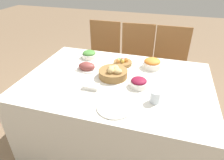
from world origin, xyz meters
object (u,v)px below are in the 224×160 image
bread_basket (113,72)px  drinking_cup (155,97)px  chair_far_left (103,57)px  ham_platter (87,67)px  green_salad_bowl (89,54)px  egg_basket (123,62)px  fork (94,104)px  chair_far_right (169,65)px  knife (136,112)px  butter_dish (91,86)px  dinner_plate (115,107)px  chair_far_center (136,61)px  beet_salad_bowl (139,83)px  carrot_bowl (152,63)px  spoon (141,112)px

bread_basket → drinking_cup: bread_basket is taller
chair_far_left → drinking_cup: 1.42m
ham_platter → green_salad_bowl: bearing=106.8°
egg_basket → ham_platter: 0.36m
bread_basket → ham_platter: bread_basket is taller
fork → chair_far_left: bearing=106.0°
chair_far_right → chair_far_left: same height
chair_far_left → knife: size_ratio=5.61×
bread_basket → butter_dish: (-0.12, -0.23, -0.03)m
chair_far_left → drinking_cup: size_ratio=10.61×
dinner_plate → fork: dinner_plate is taller
chair_far_center → knife: chair_far_center is taller
bread_basket → dinner_plate: size_ratio=0.99×
fork → knife: 0.31m
chair_far_right → dinner_plate: 1.36m
green_salad_bowl → knife: bearing=-49.0°
chair_far_right → knife: bearing=-99.4°
chair_far_left → egg_basket: 0.78m
beet_salad_bowl → drinking_cup: drinking_cup is taller
green_salad_bowl → knife: green_salad_bowl is taller
egg_basket → fork: (-0.04, -0.68, -0.02)m
green_salad_bowl → dinner_plate: 0.90m
green_salad_bowl → beet_salad_bowl: 0.74m
fork → carrot_bowl: bearing=64.4°
chair_far_right → dinner_plate: (-0.35, -1.29, 0.24)m
dinner_plate → drinking_cup: (0.27, 0.15, 0.04)m
chair_far_right → carrot_bowl: bearing=-107.2°
chair_far_center → knife: bearing=-84.0°
bread_basket → dinner_plate: 0.44m
fork → drinking_cup: size_ratio=1.89×
carrot_bowl → fork: bearing=-115.4°
chair_far_right → egg_basket: 0.81m
chair_far_right → ham_platter: 1.14m
ham_platter → beet_salad_bowl: beet_salad_bowl is taller
chair_far_right → butter_dish: bearing=-119.6°
drinking_cup → fork: bearing=-160.1°
egg_basket → dinner_plate: egg_basket is taller
chair_far_left → drinking_cup: chair_far_left is taller
beet_salad_bowl → spoon: 0.34m
green_salad_bowl → bread_basket: bearing=-42.3°
egg_basket → green_salad_bowl: 0.39m
green_salad_bowl → spoon: 1.01m
bread_basket → beet_salad_bowl: bearing=-20.0°
bread_basket → ham_platter: size_ratio=1.04×
chair_far_left → egg_basket: (0.42, -0.61, 0.26)m
green_salad_bowl → butter_dish: 0.61m
dinner_plate → fork: (-0.16, 0.00, -0.00)m
green_salad_bowl → dinner_plate: bearing=-56.5°
green_salad_bowl → ham_platter: bearing=-73.2°
chair_far_left → spoon: (0.72, -1.29, 0.23)m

